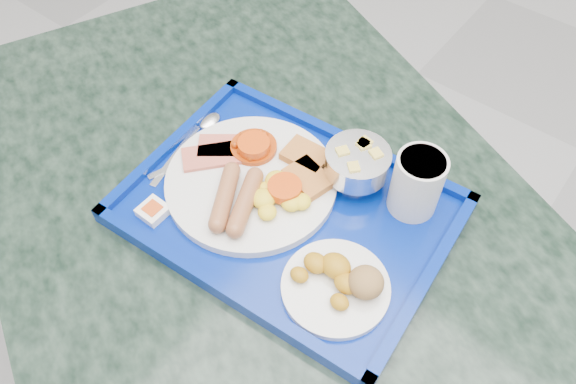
# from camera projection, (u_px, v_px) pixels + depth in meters

# --- Properties ---
(table) EXTENTS (1.44, 1.24, 0.76)m
(table) POSITION_uv_depth(u_px,v_px,m) (268.00, 269.00, 1.04)
(table) COLOR gray
(table) RESTS_ON floor
(tray) EXTENTS (0.51, 0.39, 0.03)m
(tray) POSITION_uv_depth(u_px,v_px,m) (288.00, 210.00, 0.87)
(tray) COLOR navy
(tray) RESTS_ON table
(main_plate) EXTENTS (0.27, 0.27, 0.04)m
(main_plate) POSITION_uv_depth(u_px,v_px,m) (256.00, 180.00, 0.88)
(main_plate) COLOR silver
(main_plate) RESTS_ON tray
(bread_plate) EXTENTS (0.15, 0.15, 0.05)m
(bread_plate) POSITION_uv_depth(u_px,v_px,m) (340.00, 282.00, 0.77)
(bread_plate) COLOR silver
(bread_plate) RESTS_ON tray
(fruit_bowl) EXTENTS (0.10, 0.10, 0.07)m
(fruit_bowl) POSITION_uv_depth(u_px,v_px,m) (357.00, 163.00, 0.86)
(fruit_bowl) COLOR silver
(fruit_bowl) RESTS_ON tray
(juice_cup) EXTENTS (0.07, 0.07, 0.10)m
(juice_cup) POSITION_uv_depth(u_px,v_px,m) (417.00, 182.00, 0.82)
(juice_cup) COLOR silver
(juice_cup) RESTS_ON tray
(spoon) EXTENTS (0.08, 0.18, 0.01)m
(spoon) POSITION_uv_depth(u_px,v_px,m) (204.00, 131.00, 0.96)
(spoon) COLOR silver
(spoon) RESTS_ON tray
(knife) EXTENTS (0.05, 0.17, 0.00)m
(knife) POSITION_uv_depth(u_px,v_px,m) (180.00, 150.00, 0.93)
(knife) COLOR silver
(knife) RESTS_ON tray
(jam_packet) EXTENTS (0.04, 0.04, 0.02)m
(jam_packet) POSITION_uv_depth(u_px,v_px,m) (153.00, 211.00, 0.85)
(jam_packet) COLOR white
(jam_packet) RESTS_ON tray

